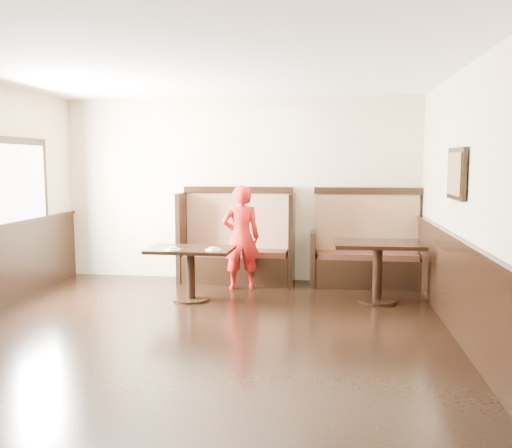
% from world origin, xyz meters
% --- Properties ---
extents(ground, '(7.00, 7.00, 0.00)m').
position_xyz_m(ground, '(0.00, 0.00, 0.00)').
color(ground, black).
rests_on(ground, ground).
extents(room_shell, '(7.00, 7.00, 7.00)m').
position_xyz_m(room_shell, '(-0.30, 0.28, 0.67)').
color(room_shell, beige).
rests_on(room_shell, ground).
extents(booth_main, '(1.75, 0.72, 1.45)m').
position_xyz_m(booth_main, '(0.00, 3.30, 0.53)').
color(booth_main, black).
rests_on(booth_main, ground).
extents(booth_neighbor, '(1.65, 0.72, 1.45)m').
position_xyz_m(booth_neighbor, '(1.95, 3.29, 0.48)').
color(booth_neighbor, black).
rests_on(booth_neighbor, ground).
extents(table_main, '(1.11, 0.70, 0.70)m').
position_xyz_m(table_main, '(-0.41, 2.08, 0.54)').
color(table_main, black).
rests_on(table_main, ground).
extents(table_neighbor, '(1.15, 0.78, 0.79)m').
position_xyz_m(table_neighbor, '(2.02, 2.35, 0.59)').
color(table_neighbor, black).
rests_on(table_neighbor, ground).
extents(child, '(0.62, 0.49, 1.50)m').
position_xyz_m(child, '(0.14, 2.81, 0.75)').
color(child, red).
rests_on(child, ground).
extents(pizza_plate_left, '(0.21, 0.21, 0.04)m').
position_xyz_m(pizza_plate_left, '(-0.60, 1.89, 0.72)').
color(pizza_plate_left, white).
rests_on(pizza_plate_left, table_main).
extents(pizza_plate_right, '(0.20, 0.20, 0.04)m').
position_xyz_m(pizza_plate_right, '(-0.08, 1.94, 0.72)').
color(pizza_plate_right, white).
rests_on(pizza_plate_right, table_main).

